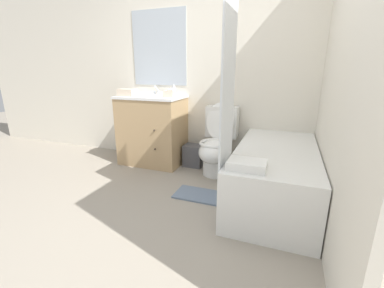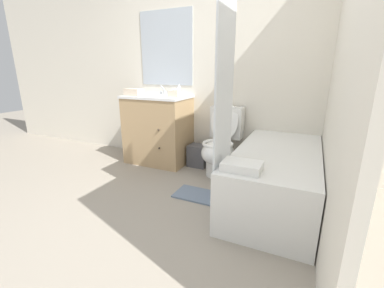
{
  "view_description": "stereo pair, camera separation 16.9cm",
  "coord_description": "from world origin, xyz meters",
  "px_view_note": "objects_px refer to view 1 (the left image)",
  "views": [
    {
      "loc": [
        0.88,
        -1.39,
        1.22
      ],
      "look_at": [
        0.05,
        0.8,
        0.54
      ],
      "focal_mm": 24.0,
      "sensor_mm": 36.0,
      "label": 1
    },
    {
      "loc": [
        1.04,
        -1.32,
        1.22
      ],
      "look_at": [
        0.05,
        0.8,
        0.54
      ],
      "focal_mm": 24.0,
      "sensor_mm": 36.0,
      "label": 2
    }
  ],
  "objects_px": {
    "bathtub": "(275,174)",
    "hand_towel_folded": "(127,92)",
    "vanity_cabinet": "(153,129)",
    "toilet": "(217,145)",
    "wastebasket": "(194,155)",
    "bath_towel_folded": "(247,165)",
    "soap_dispenser": "(174,91)",
    "tissue_box": "(170,93)",
    "sink_faucet": "(158,92)",
    "bath_mat": "(201,195)"
  },
  "relations": [
    {
      "from": "soap_dispenser",
      "to": "bath_mat",
      "type": "height_order",
      "value": "soap_dispenser"
    },
    {
      "from": "bathtub",
      "to": "toilet",
      "type": "bearing_deg",
      "value": 148.07
    },
    {
      "from": "wastebasket",
      "to": "bath_towel_folded",
      "type": "relative_size",
      "value": 0.99
    },
    {
      "from": "vanity_cabinet",
      "to": "bath_towel_folded",
      "type": "distance_m",
      "value": 1.79
    },
    {
      "from": "hand_towel_folded",
      "to": "bath_mat",
      "type": "distance_m",
      "value": 1.61
    },
    {
      "from": "wastebasket",
      "to": "tissue_box",
      "type": "bearing_deg",
      "value": -163.86
    },
    {
      "from": "wastebasket",
      "to": "tissue_box",
      "type": "height_order",
      "value": "tissue_box"
    },
    {
      "from": "tissue_box",
      "to": "bath_mat",
      "type": "bearing_deg",
      "value": -46.5
    },
    {
      "from": "wastebasket",
      "to": "tissue_box",
      "type": "relative_size",
      "value": 2.1
    },
    {
      "from": "tissue_box",
      "to": "bath_mat",
      "type": "xyz_separation_m",
      "value": [
        0.64,
        -0.68,
        -0.93
      ]
    },
    {
      "from": "toilet",
      "to": "bathtub",
      "type": "distance_m",
      "value": 0.82
    },
    {
      "from": "vanity_cabinet",
      "to": "toilet",
      "type": "height_order",
      "value": "vanity_cabinet"
    },
    {
      "from": "vanity_cabinet",
      "to": "sink_faucet",
      "type": "height_order",
      "value": "sink_faucet"
    },
    {
      "from": "bath_towel_folded",
      "to": "vanity_cabinet",
      "type": "bearing_deg",
      "value": 142.08
    },
    {
      "from": "toilet",
      "to": "hand_towel_folded",
      "type": "height_order",
      "value": "hand_towel_folded"
    },
    {
      "from": "sink_faucet",
      "to": "soap_dispenser",
      "type": "relative_size",
      "value": 0.96
    },
    {
      "from": "sink_faucet",
      "to": "vanity_cabinet",
      "type": "bearing_deg",
      "value": -90.0
    },
    {
      "from": "toilet",
      "to": "hand_towel_folded",
      "type": "relative_size",
      "value": 3.9
    },
    {
      "from": "bathtub",
      "to": "hand_towel_folded",
      "type": "xyz_separation_m",
      "value": [
        -1.85,
        0.37,
        0.68
      ]
    },
    {
      "from": "tissue_box",
      "to": "sink_faucet",
      "type": "bearing_deg",
      "value": 143.05
    },
    {
      "from": "sink_faucet",
      "to": "bath_towel_folded",
      "type": "bearing_deg",
      "value": -42.33
    },
    {
      "from": "sink_faucet",
      "to": "bath_towel_folded",
      "type": "xyz_separation_m",
      "value": [
        1.41,
        -1.28,
        -0.38
      ]
    },
    {
      "from": "toilet",
      "to": "bathtub",
      "type": "height_order",
      "value": "toilet"
    },
    {
      "from": "toilet",
      "to": "bath_towel_folded",
      "type": "height_order",
      "value": "toilet"
    },
    {
      "from": "wastebasket",
      "to": "hand_towel_folded",
      "type": "height_order",
      "value": "hand_towel_folded"
    },
    {
      "from": "bath_mat",
      "to": "bath_towel_folded",
      "type": "bearing_deg",
      "value": -39.06
    },
    {
      "from": "bathtub",
      "to": "tissue_box",
      "type": "xyz_separation_m",
      "value": [
        -1.32,
        0.48,
        0.68
      ]
    },
    {
      "from": "bath_towel_folded",
      "to": "bath_mat",
      "type": "distance_m",
      "value": 0.83
    },
    {
      "from": "toilet",
      "to": "wastebasket",
      "type": "height_order",
      "value": "toilet"
    },
    {
      "from": "bathtub",
      "to": "sink_faucet",
      "type": "bearing_deg",
      "value": 156.79
    },
    {
      "from": "vanity_cabinet",
      "to": "hand_towel_folded",
      "type": "xyz_separation_m",
      "value": [
        -0.26,
        -0.13,
        0.48
      ]
    },
    {
      "from": "bath_mat",
      "to": "soap_dispenser",
      "type": "bearing_deg",
      "value": 130.34
    },
    {
      "from": "vanity_cabinet",
      "to": "soap_dispenser",
      "type": "bearing_deg",
      "value": 3.04
    },
    {
      "from": "soap_dispenser",
      "to": "toilet",
      "type": "bearing_deg",
      "value": -7.92
    },
    {
      "from": "soap_dispenser",
      "to": "bath_mat",
      "type": "distance_m",
      "value": 1.34
    },
    {
      "from": "toilet",
      "to": "sink_faucet",
      "type": "bearing_deg",
      "value": 164.39
    },
    {
      "from": "sink_faucet",
      "to": "bathtub",
      "type": "height_order",
      "value": "sink_faucet"
    },
    {
      "from": "toilet",
      "to": "soap_dispenser",
      "type": "height_order",
      "value": "soap_dispenser"
    },
    {
      "from": "vanity_cabinet",
      "to": "bath_towel_folded",
      "type": "relative_size",
      "value": 3.17
    },
    {
      "from": "bathtub",
      "to": "wastebasket",
      "type": "bearing_deg",
      "value": 151.68
    },
    {
      "from": "vanity_cabinet",
      "to": "bathtub",
      "type": "height_order",
      "value": "vanity_cabinet"
    },
    {
      "from": "bathtub",
      "to": "soap_dispenser",
      "type": "distance_m",
      "value": 1.55
    },
    {
      "from": "soap_dispenser",
      "to": "sink_faucet",
      "type": "bearing_deg",
      "value": 151.37
    },
    {
      "from": "sink_faucet",
      "to": "bath_mat",
      "type": "relative_size",
      "value": 0.27
    },
    {
      "from": "bathtub",
      "to": "hand_towel_folded",
      "type": "relative_size",
      "value": 7.05
    },
    {
      "from": "bathtub",
      "to": "bath_mat",
      "type": "bearing_deg",
      "value": -163.24
    },
    {
      "from": "sink_faucet",
      "to": "tissue_box",
      "type": "distance_m",
      "value": 0.34
    },
    {
      "from": "bathtub",
      "to": "tissue_box",
      "type": "distance_m",
      "value": 1.56
    },
    {
      "from": "sink_faucet",
      "to": "soap_dispenser",
      "type": "height_order",
      "value": "soap_dispenser"
    },
    {
      "from": "wastebasket",
      "to": "bath_towel_folded",
      "type": "xyz_separation_m",
      "value": [
        0.85,
        -1.16,
        0.4
      ]
    }
  ]
}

